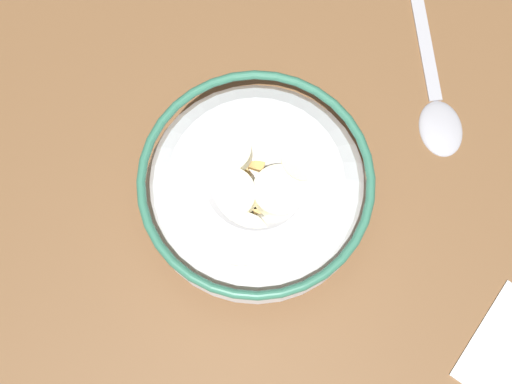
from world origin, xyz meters
TOP-DOWN VIEW (x-y plane):
  - ground_plane at (0.00, 0.00)cm, footprint 123.96×123.96cm
  - cereal_bowl at (-0.01, 0.01)cm, footprint 15.33×15.33cm
  - spoon at (-9.63, -12.51)cm, footprint 9.61×15.93cm

SIDE VIEW (x-z plane):
  - ground_plane at x=0.00cm, z-range -2.00..0.00cm
  - spoon at x=-9.63cm, z-range -0.06..0.74cm
  - cereal_bowl at x=-0.01cm, z-range 0.24..6.42cm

